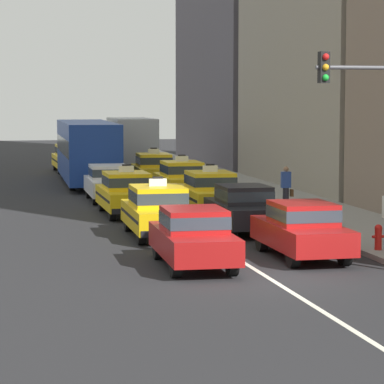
{
  "coord_description": "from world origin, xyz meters",
  "views": [
    {
      "loc": [
        -6.98,
        -22.76,
        4.47
      ],
      "look_at": [
        0.02,
        9.0,
        1.3
      ],
      "focal_mm": 90.85,
      "sensor_mm": 36.0,
      "label": 1
    }
  ],
  "objects_px": {
    "pedestrian_mid_block": "(286,188)",
    "fire_hydrant": "(378,236)",
    "sedan_right_second": "(243,207)",
    "taxi_left_third": "(126,192)",
    "sedan_left_nearest": "(194,235)",
    "bus_left_fifth": "(87,149)",
    "taxi_right_third": "(210,192)",
    "box_truck_right_sixth": "(130,143)",
    "taxi_right_fifth": "(153,169)",
    "taxi_right_fourth": "(181,179)",
    "taxi_left_sixth": "(70,157)",
    "sedan_right_nearest": "(302,228)",
    "taxi_left_second": "(157,210)",
    "sedan_left_fourth": "(109,182)"
  },
  "relations": [
    {
      "from": "pedestrian_mid_block",
      "to": "sedan_right_second",
      "type": "bearing_deg",
      "value": -121.85
    },
    {
      "from": "taxi_right_fourth",
      "to": "fire_hydrant",
      "type": "height_order",
      "value": "taxi_right_fourth"
    },
    {
      "from": "taxi_left_sixth",
      "to": "taxi_right_third",
      "type": "xyz_separation_m",
      "value": [
        3.23,
        -22.69,
        0.0
      ]
    },
    {
      "from": "sedan_left_fourth",
      "to": "sedan_right_nearest",
      "type": "xyz_separation_m",
      "value": [
        3.3,
        -16.06,
        0.0
      ]
    },
    {
      "from": "fire_hydrant",
      "to": "pedestrian_mid_block",
      "type": "bearing_deg",
      "value": 86.74
    },
    {
      "from": "taxi_left_third",
      "to": "bus_left_fifth",
      "type": "xyz_separation_m",
      "value": [
        0.03,
        13.74,
        0.94
      ]
    },
    {
      "from": "taxi_right_third",
      "to": "taxi_right_fourth",
      "type": "height_order",
      "value": "same"
    },
    {
      "from": "taxi_right_fourth",
      "to": "taxi_left_sixth",
      "type": "bearing_deg",
      "value": 101.55
    },
    {
      "from": "pedestrian_mid_block",
      "to": "taxi_left_sixth",
      "type": "bearing_deg",
      "value": 105.48
    },
    {
      "from": "taxi_left_second",
      "to": "sedan_right_nearest",
      "type": "height_order",
      "value": "taxi_left_second"
    },
    {
      "from": "taxi_right_third",
      "to": "taxi_left_sixth",
      "type": "bearing_deg",
      "value": 98.11
    },
    {
      "from": "sedan_left_fourth",
      "to": "fire_hydrant",
      "type": "height_order",
      "value": "sedan_left_fourth"
    },
    {
      "from": "sedan_right_second",
      "to": "taxi_left_third",
      "type": "bearing_deg",
      "value": 119.62
    },
    {
      "from": "taxi_left_second",
      "to": "sedan_right_second",
      "type": "height_order",
      "value": "taxi_left_second"
    },
    {
      "from": "sedan_left_fourth",
      "to": "bus_left_fifth",
      "type": "bearing_deg",
      "value": 89.92
    },
    {
      "from": "taxi_right_fourth",
      "to": "sedan_right_nearest",
      "type": "bearing_deg",
      "value": -90.01
    },
    {
      "from": "taxi_left_second",
      "to": "bus_left_fifth",
      "type": "bearing_deg",
      "value": 90.25
    },
    {
      "from": "taxi_right_third",
      "to": "box_truck_right_sixth",
      "type": "distance_m",
      "value": 20.67
    },
    {
      "from": "box_truck_right_sixth",
      "to": "sedan_right_second",
      "type": "bearing_deg",
      "value": -90.37
    },
    {
      "from": "sedan_right_second",
      "to": "box_truck_right_sixth",
      "type": "bearing_deg",
      "value": 89.63
    },
    {
      "from": "taxi_right_third",
      "to": "box_truck_right_sixth",
      "type": "bearing_deg",
      "value": 89.65
    },
    {
      "from": "pedestrian_mid_block",
      "to": "fire_hydrant",
      "type": "bearing_deg",
      "value": -93.26
    },
    {
      "from": "taxi_right_fifth",
      "to": "pedestrian_mid_block",
      "type": "bearing_deg",
      "value": -76.04
    },
    {
      "from": "taxi_left_third",
      "to": "sedan_right_second",
      "type": "bearing_deg",
      "value": -60.38
    },
    {
      "from": "sedan_left_nearest",
      "to": "taxi_left_third",
      "type": "xyz_separation_m",
      "value": [
        -0.05,
        11.6,
        0.03
      ]
    },
    {
      "from": "taxi_right_fifth",
      "to": "pedestrian_mid_block",
      "type": "distance_m",
      "value": 12.61
    },
    {
      "from": "taxi_left_third",
      "to": "sedan_left_nearest",
      "type": "bearing_deg",
      "value": -89.75
    },
    {
      "from": "sedan_left_nearest",
      "to": "pedestrian_mid_block",
      "type": "distance_m",
      "value": 12.71
    },
    {
      "from": "taxi_left_sixth",
      "to": "taxi_right_fifth",
      "type": "bearing_deg",
      "value": -72.76
    },
    {
      "from": "bus_left_fifth",
      "to": "taxi_right_fourth",
      "type": "bearing_deg",
      "value": -68.02
    },
    {
      "from": "taxi_left_second",
      "to": "sedan_left_nearest",
      "type": "bearing_deg",
      "value": -90.64
    },
    {
      "from": "bus_left_fifth",
      "to": "taxi_right_fifth",
      "type": "distance_m",
      "value": 3.82
    },
    {
      "from": "taxi_right_third",
      "to": "sedan_right_second",
      "type": "bearing_deg",
      "value": -90.46
    },
    {
      "from": "taxi_left_second",
      "to": "box_truck_right_sixth",
      "type": "xyz_separation_m",
      "value": [
        3.16,
        26.15,
        0.9
      ]
    },
    {
      "from": "taxi_right_fifth",
      "to": "fire_hydrant",
      "type": "relative_size",
      "value": 6.35
    },
    {
      "from": "taxi_right_fourth",
      "to": "box_truck_right_sixth",
      "type": "height_order",
      "value": "box_truck_right_sixth"
    },
    {
      "from": "sedan_left_fourth",
      "to": "taxi_left_third",
      "type": "bearing_deg",
      "value": -90.19
    },
    {
      "from": "bus_left_fifth",
      "to": "sedan_right_nearest",
      "type": "distance_m",
      "value": 24.83
    },
    {
      "from": "sedan_left_nearest",
      "to": "sedan_right_second",
      "type": "bearing_deg",
      "value": 63.51
    },
    {
      "from": "bus_left_fifth",
      "to": "sedan_right_second",
      "type": "height_order",
      "value": "bus_left_fifth"
    },
    {
      "from": "sedan_left_nearest",
      "to": "taxi_left_third",
      "type": "distance_m",
      "value": 11.6
    },
    {
      "from": "sedan_left_fourth",
      "to": "taxi_left_sixth",
      "type": "xyz_separation_m",
      "value": [
        -0.1,
        17.02,
        0.03
      ]
    },
    {
      "from": "taxi_left_third",
      "to": "taxi_right_fifth",
      "type": "xyz_separation_m",
      "value": [
        3.16,
        11.76,
        0.0
      ]
    },
    {
      "from": "fire_hydrant",
      "to": "sedan_right_second",
      "type": "bearing_deg",
      "value": 115.33
    },
    {
      "from": "sedan_left_fourth",
      "to": "bus_left_fifth",
      "type": "distance_m",
      "value": 8.59
    },
    {
      "from": "sedan_left_nearest",
      "to": "bus_left_fifth",
      "type": "distance_m",
      "value": 25.36
    },
    {
      "from": "taxi_left_third",
      "to": "box_truck_right_sixth",
      "type": "relative_size",
      "value": 0.65
    },
    {
      "from": "sedan_right_nearest",
      "to": "fire_hydrant",
      "type": "xyz_separation_m",
      "value": [
        2.31,
        0.08,
        -0.3
      ]
    },
    {
      "from": "taxi_right_fourth",
      "to": "taxi_right_fifth",
      "type": "distance_m",
      "value": 6.17
    },
    {
      "from": "sedan_left_nearest",
      "to": "taxi_right_fourth",
      "type": "height_order",
      "value": "taxi_right_fourth"
    }
  ]
}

